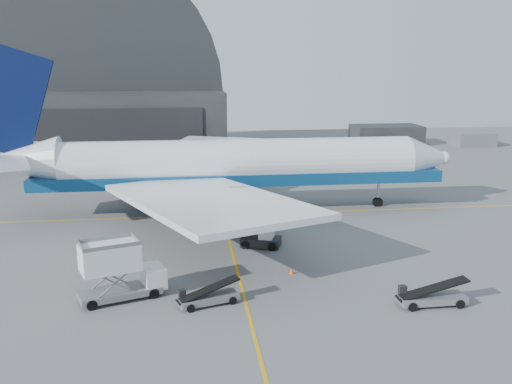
{
  "coord_description": "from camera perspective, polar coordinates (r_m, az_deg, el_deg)",
  "views": [
    {
      "loc": [
        -4.1,
        -42.67,
        17.15
      ],
      "look_at": [
        2.8,
        11.78,
        4.5
      ],
      "focal_mm": 40.0,
      "sensor_mm": 36.0,
      "label": 1
    }
  ],
  "objects": [
    {
      "name": "hangar",
      "position": [
        109.36,
        -16.82,
        8.44
      ],
      "size": [
        50.0,
        28.3,
        28.0
      ],
      "color": "black",
      "rests_on": "ground"
    },
    {
      "name": "distant_bldg_a",
      "position": [
        123.36,
        12.85,
        4.66
      ],
      "size": [
        14.0,
        8.0,
        4.0
      ],
      "primitive_type": "cube",
      "color": "black",
      "rests_on": "ground"
    },
    {
      "name": "distant_bldg_b",
      "position": [
        126.63,
        20.74,
        4.36
      ],
      "size": [
        8.0,
        6.0,
        2.8
      ],
      "primitive_type": "cube",
      "color": "slate",
      "rests_on": "ground"
    },
    {
      "name": "ground",
      "position": [
        46.17,
        -1.63,
        -8.83
      ],
      "size": [
        200.0,
        200.0,
        0.0
      ],
      "primitive_type": "plane",
      "color": "#565659",
      "rests_on": "ground"
    },
    {
      "name": "taxi_lines",
      "position": [
        58.08,
        -2.86,
        -4.2
      ],
      "size": [
        80.0,
        42.12,
        0.02
      ],
      "color": "gold",
      "rests_on": "ground"
    },
    {
      "name": "belt_loader_a",
      "position": [
        41.82,
        -4.87,
        -10.46
      ],
      "size": [
        4.74,
        2.75,
        1.78
      ],
      "rotation": [
        0.0,
        0.0,
        0.31
      ],
      "color": "slate",
      "rests_on": "ground"
    },
    {
      "name": "traffic_cone",
      "position": [
        47.49,
        3.59,
        -7.88
      ],
      "size": [
        0.38,
        0.38,
        0.55
      ],
      "color": "#EF5C07",
      "rests_on": "ground"
    },
    {
      "name": "belt_loader_b",
      "position": [
        43.41,
        17.09,
        -10.03
      ],
      "size": [
        5.17,
        1.86,
        1.97
      ],
      "rotation": [
        0.0,
        0.0,
        0.01
      ],
      "color": "slate",
      "rests_on": "ground"
    },
    {
      "name": "airliner",
      "position": [
        65.52,
        -3.59,
        2.68
      ],
      "size": [
        55.62,
        53.93,
        19.52
      ],
      "color": "white",
      "rests_on": "ground"
    },
    {
      "name": "catering_truck",
      "position": [
        43.16,
        -13.64,
        -7.7
      ],
      "size": [
        6.68,
        4.29,
        4.31
      ],
      "rotation": [
        0.0,
        0.0,
        0.35
      ],
      "color": "slate",
      "rests_on": "ground"
    },
    {
      "name": "pushback_tug",
      "position": [
        53.95,
        0.6,
        -4.85
      ],
      "size": [
        4.11,
        3.14,
        1.69
      ],
      "rotation": [
        0.0,
        0.0,
        -0.34
      ],
      "color": "black",
      "rests_on": "ground"
    }
  ]
}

